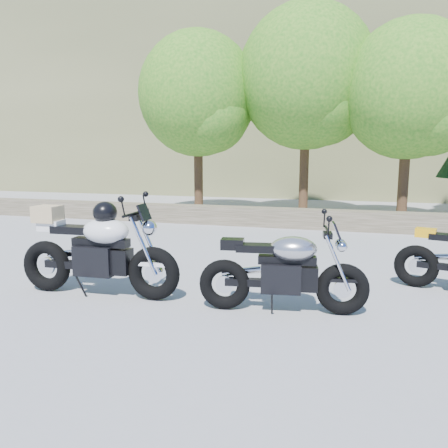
# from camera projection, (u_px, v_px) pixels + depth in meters

# --- Properties ---
(ground) EXTENTS (90.00, 90.00, 0.00)m
(ground) POSITION_uv_depth(u_px,v_px,m) (193.00, 282.00, 6.65)
(ground) COLOR gray
(ground) RESTS_ON ground
(stone_wall) EXTENTS (22.00, 0.55, 0.50)m
(stone_wall) POSITION_uv_depth(u_px,v_px,m) (264.00, 217.00, 11.82)
(stone_wall) COLOR brown
(stone_wall) RESTS_ON ground
(hillside) EXTENTS (80.00, 30.00, 15.00)m
(hillside) POSITION_uv_depth(u_px,v_px,m) (369.00, 76.00, 31.13)
(hillside) COLOR brown
(hillside) RESTS_ON ground
(tree_decid_left) EXTENTS (3.67, 3.67, 5.62)m
(tree_decid_left) POSITION_uv_depth(u_px,v_px,m) (200.00, 99.00, 13.51)
(tree_decid_left) COLOR #382314
(tree_decid_left) RESTS_ON ground
(tree_decid_mid) EXTENTS (4.08, 4.08, 6.24)m
(tree_decid_mid) POSITION_uv_depth(u_px,v_px,m) (310.00, 82.00, 12.90)
(tree_decid_mid) COLOR #382314
(tree_decid_mid) RESTS_ON ground
(tree_decid_right) EXTENTS (3.54, 3.54, 5.41)m
(tree_decid_right) POSITION_uv_depth(u_px,v_px,m) (413.00, 95.00, 11.62)
(tree_decid_right) COLOR #382314
(tree_decid_right) RESTS_ON ground
(silver_bike) EXTENTS (2.07, 0.65, 1.04)m
(silver_bike) POSITION_uv_depth(u_px,v_px,m) (284.00, 272.00, 5.30)
(silver_bike) COLOR black
(silver_bike) RESTS_ON ground
(white_bike) EXTENTS (2.35, 0.75, 1.30)m
(white_bike) POSITION_uv_depth(u_px,v_px,m) (97.00, 250.00, 5.93)
(white_bike) COLOR black
(white_bike) RESTS_ON ground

